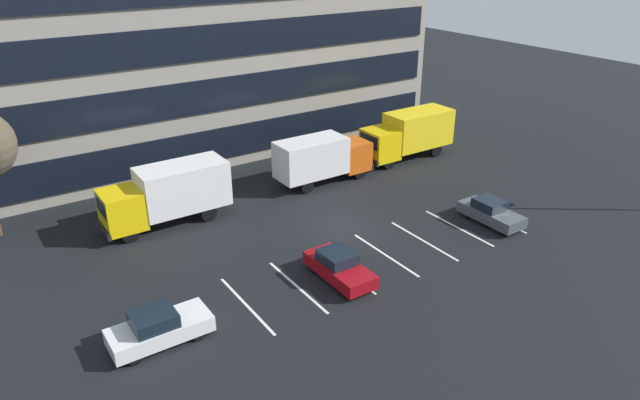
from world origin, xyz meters
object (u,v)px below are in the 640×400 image
object	(u,v)px
box_truck_yellow	(168,193)
sedan_maroon	(339,267)
sedan_charcoal	(491,212)
sedan_white	(159,328)
box_truck_orange	(322,157)
box_truck_yellow_all	(409,133)

from	to	relation	value
box_truck_yellow	sedan_maroon	bearing A→B (deg)	-66.07
box_truck_yellow	sedan_charcoal	xyz separation A→B (m)	(15.93, -10.66, -1.30)
sedan_white	sedan_charcoal	size ratio (longest dim) A/B	1.07
box_truck_yellow	box_truck_orange	bearing A→B (deg)	0.51
box_truck_yellow_all	sedan_white	bearing A→B (deg)	-155.21
sedan_white	sedan_charcoal	distance (m)	20.37
box_truck_yellow_all	sedan_maroon	size ratio (longest dim) A/B	1.85
box_truck_yellow	sedan_charcoal	world-z (taller)	box_truck_yellow
box_truck_yellow_all	sedan_charcoal	world-z (taller)	box_truck_yellow_all
sedan_white	sedan_maroon	world-z (taller)	sedan_white
box_truck_orange	sedan_maroon	world-z (taller)	box_truck_orange
box_truck_yellow	box_truck_orange	xyz separation A→B (m)	(11.03, 0.10, -0.13)
box_truck_yellow_all	sedan_white	distance (m)	26.14
box_truck_orange	sedan_charcoal	distance (m)	11.88
box_truck_orange	sedan_maroon	bearing A→B (deg)	-120.23
box_truck_yellow	box_truck_yellow_all	world-z (taller)	box_truck_yellow_all
sedan_maroon	sedan_charcoal	size ratio (longest dim) A/B	1.03
box_truck_yellow_all	box_truck_orange	world-z (taller)	box_truck_yellow_all
box_truck_orange	sedan_charcoal	size ratio (longest dim) A/B	1.77
box_truck_orange	sedan_white	size ratio (longest dim) A/B	1.64
box_truck_yellow_all	box_truck_orange	bearing A→B (deg)	-177.37
sedan_maroon	sedan_charcoal	distance (m)	11.18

